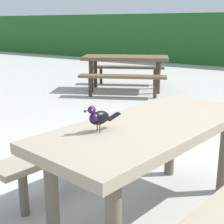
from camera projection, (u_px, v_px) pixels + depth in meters
ground_plane at (186, 204)px, 2.67m from camera, size 60.00×60.00×0.00m
picnic_table_foreground at (151, 147)px, 2.38m from camera, size 1.94×1.96×0.74m
bird_grackle at (98, 117)px, 2.09m from camera, size 0.12×0.28×0.18m
picnic_table_mid_left at (125, 65)px, 7.01m from camera, size 2.27×2.26×0.74m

